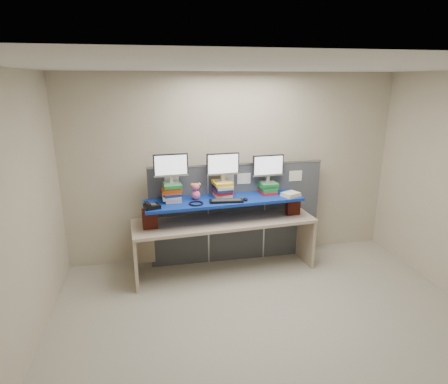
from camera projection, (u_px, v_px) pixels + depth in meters
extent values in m
cube|color=beige|center=(277.00, 213.00, 3.78)|extent=(5.00, 4.00, 2.80)
cube|color=#B1AB9B|center=(272.00, 330.00, 4.18)|extent=(5.00, 4.00, 0.01)
cube|color=silver|center=(283.00, 67.00, 3.38)|extent=(5.00, 4.00, 0.01)
cube|color=#3E4349|center=(179.00, 218.00, 5.47)|extent=(0.85, 0.05, 1.50)
cube|color=#3E4349|center=(236.00, 214.00, 5.64)|extent=(0.85, 0.05, 1.50)
cube|color=#3E4349|center=(291.00, 210.00, 5.80)|extent=(0.85, 0.05, 1.50)
cube|color=#AEB1B5|center=(237.00, 164.00, 5.42)|extent=(2.60, 0.06, 0.03)
cube|color=white|center=(172.00, 182.00, 5.27)|extent=(0.20, 0.00, 0.16)
cube|color=white|center=(227.00, 179.00, 5.42)|extent=(0.20, 0.00, 0.16)
cube|color=white|center=(244.00, 179.00, 5.47)|extent=(0.20, 0.00, 0.16)
cube|color=white|center=(296.00, 176.00, 5.62)|extent=(0.20, 0.00, 0.16)
cube|color=#B9A58D|center=(224.00, 221.00, 5.32)|extent=(2.62, 0.93, 0.04)
cube|color=#B9A58D|center=(135.00, 256.00, 5.11)|extent=(0.09, 0.70, 0.74)
cube|color=#B9A58D|center=(303.00, 237.00, 5.75)|extent=(0.09, 0.70, 0.74)
cube|color=maroon|center=(150.00, 219.00, 4.96)|extent=(0.20, 0.12, 0.27)
cube|color=maroon|center=(293.00, 205.00, 5.49)|extent=(0.20, 0.12, 0.27)
cube|color=navy|center=(224.00, 200.00, 5.23)|extent=(2.24, 0.71, 0.04)
cube|color=beige|center=(173.00, 199.00, 5.14)|extent=(0.22, 0.28, 0.04)
cube|color=beige|center=(171.00, 196.00, 5.13)|extent=(0.25, 0.29, 0.04)
cube|color=navy|center=(172.00, 194.00, 5.12)|extent=(0.26, 0.30, 0.03)
cube|color=#E25515|center=(171.00, 191.00, 5.12)|extent=(0.25, 0.27, 0.04)
cube|color=#E25515|center=(172.00, 188.00, 5.11)|extent=(0.26, 0.29, 0.05)
cube|color=#207931|center=(172.00, 185.00, 5.08)|extent=(0.25, 0.30, 0.04)
cube|color=beige|center=(222.00, 195.00, 5.33)|extent=(0.25, 0.28, 0.05)
cube|color=red|center=(223.00, 192.00, 5.31)|extent=(0.26, 0.28, 0.04)
cube|color=navy|center=(222.00, 189.00, 5.30)|extent=(0.25, 0.32, 0.04)
cube|color=beige|center=(224.00, 186.00, 5.29)|extent=(0.23, 0.29, 0.04)
cube|color=yellow|center=(222.00, 183.00, 5.29)|extent=(0.28, 0.32, 0.05)
cube|color=red|center=(267.00, 192.00, 5.50)|extent=(0.23, 0.31, 0.04)
cube|color=#207931|center=(268.00, 189.00, 5.48)|extent=(0.22, 0.28, 0.04)
cube|color=#207931|center=(267.00, 186.00, 5.49)|extent=(0.25, 0.30, 0.04)
cube|color=#207931|center=(268.00, 184.00, 5.46)|extent=(0.26, 0.28, 0.04)
cube|color=#A6A7AB|center=(171.00, 183.00, 5.08)|extent=(0.21, 0.14, 0.01)
cube|color=#A6A7AB|center=(171.00, 179.00, 5.07)|extent=(0.05, 0.04, 0.08)
cube|color=black|center=(171.00, 165.00, 5.01)|extent=(0.47, 0.07, 0.31)
cube|color=silver|center=(171.00, 165.00, 4.99)|extent=(0.43, 0.03, 0.27)
cube|color=#A6A7AB|center=(223.00, 181.00, 5.27)|extent=(0.21, 0.14, 0.01)
cube|color=#A6A7AB|center=(223.00, 178.00, 5.26)|extent=(0.05, 0.04, 0.08)
cube|color=black|center=(223.00, 164.00, 5.20)|extent=(0.47, 0.07, 0.31)
cube|color=silver|center=(223.00, 164.00, 5.18)|extent=(0.43, 0.03, 0.27)
cube|color=#A6A7AB|center=(268.00, 182.00, 5.46)|extent=(0.21, 0.14, 0.01)
cube|color=#A6A7AB|center=(268.00, 179.00, 5.45)|extent=(0.05, 0.04, 0.08)
cube|color=black|center=(268.00, 165.00, 5.39)|extent=(0.47, 0.07, 0.31)
cube|color=silver|center=(269.00, 166.00, 5.37)|extent=(0.43, 0.03, 0.27)
cube|color=black|center=(226.00, 201.00, 5.09)|extent=(0.47, 0.19, 0.03)
cube|color=#2C2C2F|center=(226.00, 200.00, 5.09)|extent=(0.40, 0.13, 0.00)
ellipsoid|color=black|center=(246.00, 199.00, 5.15)|extent=(0.06, 0.11, 0.03)
cube|color=black|center=(152.00, 206.00, 4.84)|extent=(0.23, 0.22, 0.05)
cube|color=#2C2C2F|center=(152.00, 204.00, 4.83)|extent=(0.12, 0.12, 0.01)
cube|color=black|center=(148.00, 204.00, 4.80)|extent=(0.09, 0.18, 0.03)
torus|color=black|center=(196.00, 203.00, 5.00)|extent=(0.22, 0.22, 0.02)
ellipsoid|color=#FA5F91|center=(196.00, 195.00, 5.17)|extent=(0.11, 0.10, 0.13)
sphere|color=#FA5F91|center=(196.00, 187.00, 5.14)|extent=(0.10, 0.10, 0.10)
sphere|color=gold|center=(192.00, 185.00, 5.12)|extent=(0.05, 0.05, 0.05)
sphere|color=gold|center=(199.00, 184.00, 5.14)|extent=(0.05, 0.05, 0.05)
cube|color=beige|center=(291.00, 195.00, 5.33)|extent=(0.30, 0.28, 0.03)
cube|color=beige|center=(291.00, 193.00, 5.32)|extent=(0.29, 0.26, 0.03)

